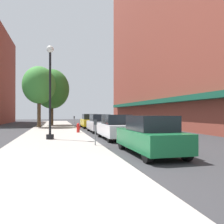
# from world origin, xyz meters

# --- Properties ---
(ground_plane) EXTENTS (90.00, 90.00, 0.00)m
(ground_plane) POSITION_xyz_m (4.00, 18.00, 0.00)
(ground_plane) COLOR #2D2D30
(sidewalk_slab) EXTENTS (4.80, 50.00, 0.12)m
(sidewalk_slab) POSITION_xyz_m (0.00, 19.00, 0.06)
(sidewalk_slab) COLOR gray
(sidewalk_slab) RESTS_ON ground
(building_right_brick) EXTENTS (6.80, 40.00, 26.93)m
(building_right_brick) POSITION_xyz_m (14.99, 22.00, 13.44)
(building_right_brick) COLOR brown
(building_right_brick) RESTS_ON ground
(lamppost) EXTENTS (0.48, 0.48, 5.90)m
(lamppost) POSITION_xyz_m (-0.26, 9.82, 3.20)
(lamppost) COLOR black
(lamppost) RESTS_ON sidewalk_slab
(fire_hydrant) EXTENTS (0.33, 0.26, 0.79)m
(fire_hydrant) POSITION_xyz_m (1.95, 14.48, 0.52)
(fire_hydrant) COLOR red
(fire_hydrant) RESTS_ON sidewalk_slab
(parking_meter_near) EXTENTS (0.14, 0.09, 1.31)m
(parking_meter_near) POSITION_xyz_m (2.05, 6.41, 0.95)
(parking_meter_near) COLOR slate
(parking_meter_near) RESTS_ON sidewalk_slab
(parking_meter_far) EXTENTS (0.14, 0.09, 1.31)m
(parking_meter_far) POSITION_xyz_m (2.05, 20.07, 0.95)
(parking_meter_far) COLOR slate
(parking_meter_far) RESTS_ON sidewalk_slab
(tree_near) EXTENTS (4.69, 4.69, 7.64)m
(tree_near) POSITION_xyz_m (-0.41, 27.33, 5.05)
(tree_near) COLOR #4C3823
(tree_near) RESTS_ON sidewalk_slab
(tree_mid) EXTENTS (3.78, 3.78, 7.09)m
(tree_mid) POSITION_xyz_m (-1.79, 22.90, 5.01)
(tree_mid) COLOR #4C3823
(tree_mid) RESTS_ON sidewalk_slab
(car_green) EXTENTS (1.80, 4.30, 1.66)m
(car_green) POSITION_xyz_m (4.00, 3.96, 0.81)
(car_green) COLOR black
(car_green) RESTS_ON ground
(car_white) EXTENTS (1.80, 4.30, 1.66)m
(car_white) POSITION_xyz_m (4.00, 9.76, 0.81)
(car_white) COLOR black
(car_white) RESTS_ON ground
(car_silver) EXTENTS (1.80, 4.30, 1.66)m
(car_silver) POSITION_xyz_m (4.00, 15.65, 0.81)
(car_silver) COLOR black
(car_silver) RESTS_ON ground
(car_yellow) EXTENTS (1.80, 4.30, 1.66)m
(car_yellow) POSITION_xyz_m (4.00, 22.09, 0.81)
(car_yellow) COLOR black
(car_yellow) RESTS_ON ground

